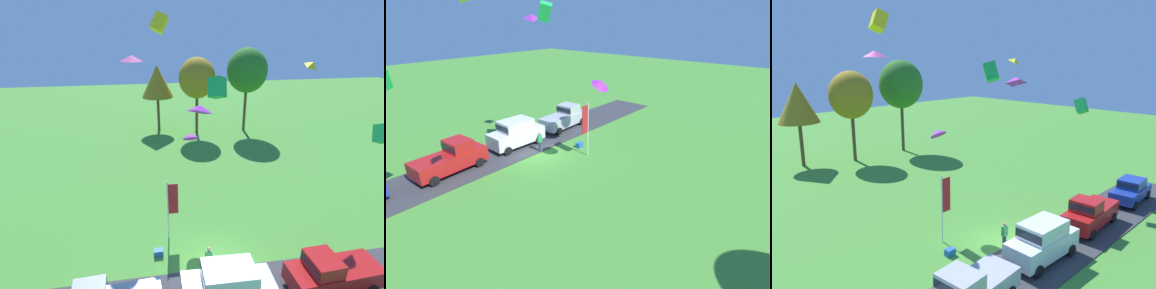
# 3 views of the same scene
# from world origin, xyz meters

# --- Properties ---
(ground_plane) EXTENTS (120.00, 120.00, 0.00)m
(ground_plane) POSITION_xyz_m (0.00, 0.00, 0.00)
(ground_plane) COLOR #478E33
(pavement_strip) EXTENTS (36.00, 4.40, 0.06)m
(pavement_strip) POSITION_xyz_m (0.00, -2.73, 0.03)
(pavement_strip) COLOR #38383D
(pavement_strip) RESTS_ON ground
(car_pickup_far_end) EXTENTS (5.10, 2.28, 2.14)m
(car_pickup_far_end) POSITION_xyz_m (-5.96, -3.04, 1.11)
(car_pickup_far_end) COLOR #B7B7BC
(car_pickup_far_end) RESTS_ON ground
(car_suv_by_flagpole) EXTENTS (4.66, 2.17, 2.28)m
(car_suv_by_flagpole) POSITION_xyz_m (0.03, -2.88, 1.30)
(car_suv_by_flagpole) COLOR white
(car_suv_by_flagpole) RESTS_ON ground
(car_pickup_near_entrance) EXTENTS (5.09, 2.25, 2.14)m
(car_pickup_near_entrance) POSITION_xyz_m (5.68, -2.81, 1.11)
(car_pickup_near_entrance) COLOR red
(car_pickup_near_entrance) RESTS_ON ground
(person_on_lawn) EXTENTS (0.36, 0.24, 1.71)m
(person_on_lawn) POSITION_xyz_m (-0.47, -0.60, 0.88)
(person_on_lawn) COLOR #2D334C
(person_on_lawn) RESTS_ON ground
(flag_banner) EXTENTS (0.71, 0.08, 4.30)m
(flag_banner) POSITION_xyz_m (-2.24, 2.66, 2.72)
(flag_banner) COLOR silver
(flag_banner) RESTS_ON ground
(cooler_box) EXTENTS (0.56, 0.40, 0.40)m
(cooler_box) POSITION_xyz_m (-3.24, 1.16, 0.20)
(cooler_box) COLOR blue
(cooler_box) RESTS_ON ground
(kite_delta_mid_center) EXTENTS (1.16, 1.18, 0.92)m
(kite_delta_mid_center) POSITION_xyz_m (-0.60, 5.16, 6.27)
(kite_delta_mid_center) COLOR purple
(kite_box_high_left) EXTENTS (1.05, 1.33, 1.32)m
(kite_box_high_left) POSITION_xyz_m (0.17, 1.24, 10.30)
(kite_box_high_left) COLOR green
(kite_diamond_high_right) EXTENTS (1.17, 1.16, 0.59)m
(kite_diamond_high_right) POSITION_xyz_m (-1.25, -1.64, 10.02)
(kite_diamond_high_right) COLOR purple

